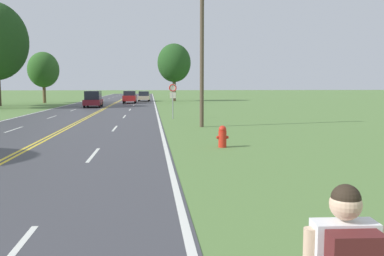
{
  "coord_description": "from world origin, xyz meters",
  "views": [
    {
      "loc": [
        4.89,
        1.73,
        2.53
      ],
      "look_at": [
        6.1,
        13.46,
        1.27
      ],
      "focal_mm": 38.0,
      "sensor_mm": 36.0,
      "label": 1
    }
  ],
  "objects": [
    {
      "name": "fire_hydrant",
      "position": [
        7.79,
        17.86,
        0.45
      ],
      "size": [
        0.49,
        0.33,
        0.89
      ],
      "color": "red",
      "rests_on": "ground"
    },
    {
      "name": "traffic_sign",
      "position": [
        6.56,
        31.96,
        1.97
      ],
      "size": [
        0.6,
        0.1,
        2.61
      ],
      "color": "gray",
      "rests_on": "ground"
    },
    {
      "name": "utility_pole_midground",
      "position": [
        7.97,
        25.96,
        4.44
      ],
      "size": [
        1.8,
        0.24,
        8.58
      ],
      "color": "brown",
      "rests_on": "ground"
    },
    {
      "name": "tree_behind_sign",
      "position": [
        -9.86,
        60.51,
        4.63
      ],
      "size": [
        4.27,
        4.27,
        7.1
      ],
      "color": "brown",
      "rests_on": "ground"
    },
    {
      "name": "tree_right_cluster",
      "position": [
        8.65,
        65.67,
        5.93
      ],
      "size": [
        5.18,
        5.18,
        8.94
      ],
      "color": "brown",
      "rests_on": "ground"
    },
    {
      "name": "car_maroon_van_mid_near",
      "position": [
        -1.56,
        48.85,
        0.95
      ],
      "size": [
        1.9,
        4.21,
        1.85
      ],
      "rotation": [
        0.0,
        0.0,
        1.59
      ],
      "color": "black",
      "rests_on": "ground"
    },
    {
      "name": "car_red_suv_mid_far",
      "position": [
        2.06,
        58.84,
        0.92
      ],
      "size": [
        1.75,
        4.6,
        1.71
      ],
      "rotation": [
        0.0,
        0.0,
        -1.57
      ],
      "color": "black",
      "rests_on": "ground"
    },
    {
      "name": "car_champagne_sedan_receding",
      "position": [
        3.93,
        65.58,
        0.77
      ],
      "size": [
        1.89,
        4.2,
        1.54
      ],
      "rotation": [
        0.0,
        0.0,
        -1.61
      ],
      "color": "black",
      "rests_on": "ground"
    }
  ]
}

